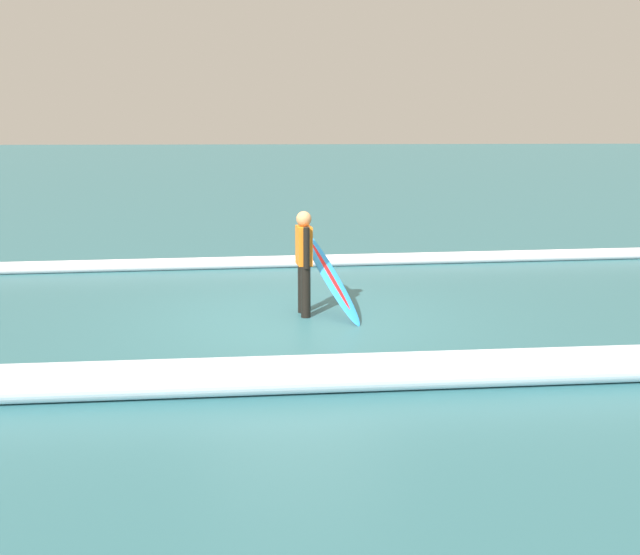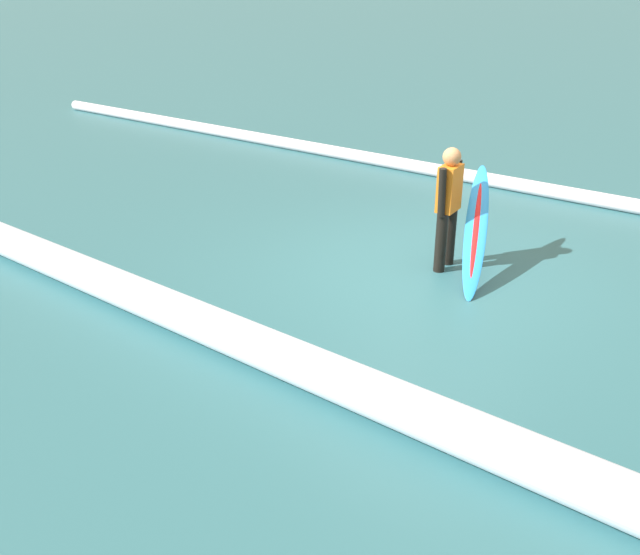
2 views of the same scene
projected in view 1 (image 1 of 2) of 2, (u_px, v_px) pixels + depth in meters
ground_plane at (297, 319)px, 10.62m from camera, size 153.49×153.49×0.00m
surfer at (304, 257)px, 10.68m from camera, size 0.24×0.54×1.52m
surfboard at (330, 275)px, 10.81m from camera, size 0.97×1.57×1.18m
wave_crest_foreground at (215, 263)px, 14.15m from camera, size 22.18×1.75×0.23m
wave_crest_midground at (29, 383)px, 7.46m from camera, size 25.20×1.42×0.40m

